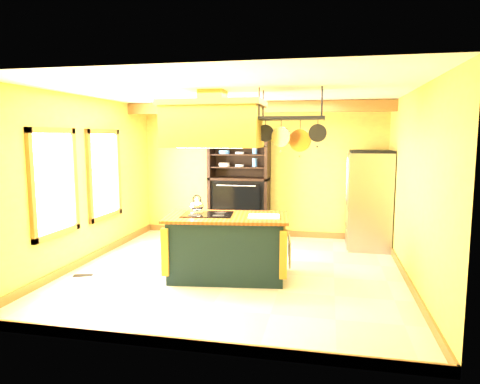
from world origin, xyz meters
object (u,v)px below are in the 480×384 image
(range_hood, at_px, (213,123))
(pot_rack, at_px, (291,125))
(kitchen_island, at_px, (227,246))
(hutch, at_px, (240,196))
(refrigerator, at_px, (369,202))

(range_hood, height_order, pot_rack, same)
(kitchen_island, distance_m, range_hood, 1.79)
(kitchen_island, bearing_deg, range_hood, 172.93)
(hutch, bearing_deg, pot_rack, -63.99)
(kitchen_island, xyz_separation_m, pot_rack, (0.91, 0.00, 1.74))
(refrigerator, xyz_separation_m, hutch, (-2.51, 0.37, -0.02))
(pot_rack, xyz_separation_m, refrigerator, (1.26, 2.19, -1.35))
(pot_rack, height_order, refrigerator, pot_rack)
(kitchen_island, relative_size, refrigerator, 1.05)
(kitchen_island, height_order, hutch, hutch)
(refrigerator, bearing_deg, hutch, 171.65)
(refrigerator, bearing_deg, kitchen_island, -134.56)
(pot_rack, bearing_deg, range_hood, -179.87)
(refrigerator, height_order, hutch, hutch)
(range_hood, bearing_deg, refrigerator, 42.94)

